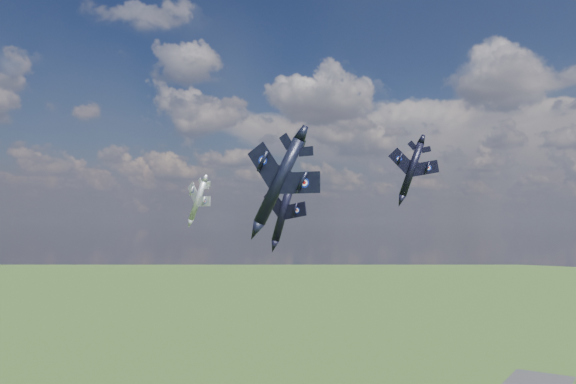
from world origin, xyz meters
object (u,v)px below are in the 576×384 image
Objects in this scene: jet_right_navy at (279,181)px; jet_high_navy at (412,169)px; jet_left_silver at (198,200)px; jet_lead_navy at (283,212)px.

jet_right_navy is 1.04× the size of jet_high_navy.
jet_high_navy is 48.44m from jet_left_silver.
jet_high_navy reaches higher than jet_left_silver.
jet_right_navy is 64.72m from jet_left_silver.
jet_lead_navy is at bearing -14.81° from jet_left_silver.
jet_right_navy is 1.06× the size of jet_left_silver.
jet_high_navy is (15.33, 17.08, 7.45)m from jet_lead_navy.
jet_high_navy is (-1.85, 43.06, 4.71)m from jet_right_navy.
jet_left_silver is (-48.19, -2.03, -4.47)m from jet_high_navy.
jet_left_silver reaches higher than jet_right_navy.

